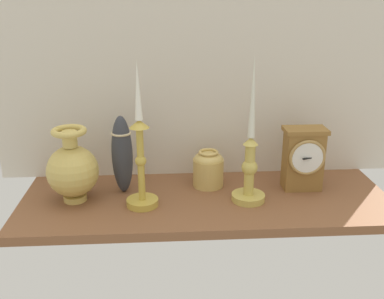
# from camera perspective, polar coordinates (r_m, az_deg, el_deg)

# --- Properties ---
(ground_plane) EXTENTS (1.00, 0.36, 0.02)m
(ground_plane) POSITION_cam_1_polar(r_m,az_deg,el_deg) (1.22, 1.84, -6.68)
(ground_plane) COLOR brown
(back_wall) EXTENTS (1.20, 0.02, 0.65)m
(back_wall) POSITION_cam_1_polar(r_m,az_deg,el_deg) (1.30, 1.23, 10.54)
(back_wall) COLOR beige
(back_wall) RESTS_ON ground_plane
(mantel_clock) EXTENTS (0.12, 0.08, 0.18)m
(mantel_clock) POSITION_cam_1_polar(r_m,az_deg,el_deg) (1.28, 14.09, -1.08)
(mantel_clock) COLOR olive
(mantel_clock) RESTS_ON ground_plane
(candlestick_tall_left) EXTENTS (0.09, 0.09, 0.39)m
(candlestick_tall_left) POSITION_cam_1_polar(r_m,az_deg,el_deg) (1.17, 7.40, -1.94)
(candlestick_tall_left) COLOR #C7B050
(candlestick_tall_left) RESTS_ON ground_plane
(candlestick_tall_center) EXTENTS (0.08, 0.08, 0.38)m
(candlestick_tall_center) POSITION_cam_1_polar(r_m,az_deg,el_deg) (1.13, -6.59, -1.52)
(candlestick_tall_center) COLOR gold
(candlestick_tall_center) RESTS_ON ground_plane
(brass_vase_bulbous) EXTENTS (0.14, 0.14, 0.20)m
(brass_vase_bulbous) POSITION_cam_1_polar(r_m,az_deg,el_deg) (1.21, -15.06, -2.45)
(brass_vase_bulbous) COLOR tan
(brass_vase_bulbous) RESTS_ON ground_plane
(brass_vase_jar) EXTENTS (0.09, 0.09, 0.11)m
(brass_vase_jar) POSITION_cam_1_polar(r_m,az_deg,el_deg) (1.27, 2.10, -2.37)
(brass_vase_jar) COLOR tan
(brass_vase_jar) RESTS_ON ground_plane
(tall_ceramic_vase) EXTENTS (0.06, 0.06, 0.22)m
(tall_ceramic_vase) POSITION_cam_1_polar(r_m,az_deg,el_deg) (1.23, -8.94, -0.59)
(tall_ceramic_vase) COLOR #33353C
(tall_ceramic_vase) RESTS_ON ground_plane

